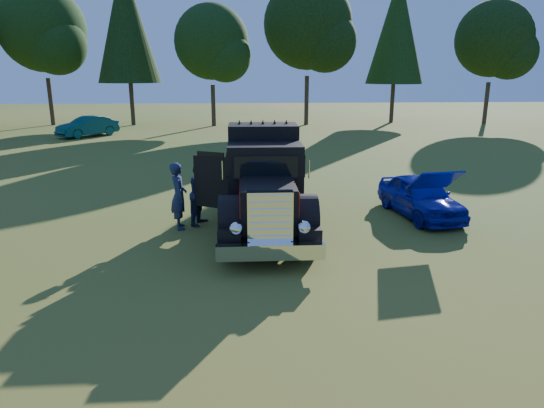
{
  "coord_description": "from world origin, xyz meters",
  "views": [
    {
      "loc": [
        -1.46,
        -12.48,
        4.53
      ],
      "look_at": [
        -0.74,
        -0.08,
        1.11
      ],
      "focal_mm": 32.0,
      "sensor_mm": 36.0,
      "label": 1
    }
  ],
  "objects": [
    {
      "name": "ground",
      "position": [
        0.0,
        0.0,
        0.0
      ],
      "size": [
        120.0,
        120.0,
        0.0
      ],
      "primitive_type": "plane",
      "color": "#2E5519",
      "rests_on": "ground"
    },
    {
      "name": "distant_teal_car",
      "position": [
        -12.6,
        23.02,
        0.71
      ],
      "size": [
        3.96,
        4.24,
        1.42
      ],
      "primitive_type": "imported",
      "rotation": [
        0.0,
        0.0,
        -0.71
      ],
      "color": "#092B38",
      "rests_on": "ground"
    },
    {
      "name": "hotrod_coupe",
      "position": [
        4.17,
        2.24,
        0.65
      ],
      "size": [
        2.1,
        4.23,
        1.89
      ],
      "color": "#080FBC",
      "rests_on": "ground"
    },
    {
      "name": "spectator_near",
      "position": [
        -3.4,
        1.41,
        0.99
      ],
      "size": [
        0.62,
        0.81,
        1.99
      ],
      "primitive_type": "imported",
      "rotation": [
        0.0,
        0.0,
        1.79
      ],
      "color": "#1C2742",
      "rests_on": "ground"
    },
    {
      "name": "treeline",
      "position": [
        -2.56,
        27.41,
        7.7
      ],
      "size": [
        72.1,
        24.04,
        13.84
      ],
      "color": "#2D2116",
      "rests_on": "ground"
    },
    {
      "name": "diamond_t_truck",
      "position": [
        -0.89,
        1.18,
        1.28
      ],
      "size": [
        3.29,
        7.16,
        3.0
      ],
      "color": "black",
      "rests_on": "ground"
    },
    {
      "name": "spectator_far",
      "position": [
        -2.77,
        1.83,
        0.96
      ],
      "size": [
        1.0,
        1.13,
        1.92
      ],
      "primitive_type": "imported",
      "rotation": [
        0.0,
        0.0,
        1.22
      ],
      "color": "#1A243E",
      "rests_on": "ground"
    }
  ]
}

